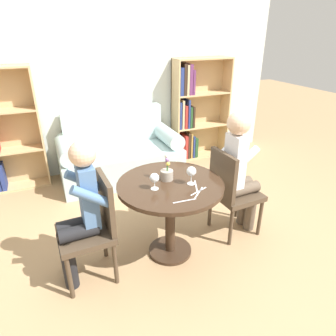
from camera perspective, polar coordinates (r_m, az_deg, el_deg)
The scene contains 16 objects.
ground_plane at distance 2.94m, azimuth 0.40°, elevation -15.57°, with size 16.00×16.00×0.00m, color tan.
back_wall at distance 4.34m, azimuth -11.61°, elevation 17.10°, with size 5.20×0.05×2.70m.
round_table at distance 2.60m, azimuth 0.44°, elevation -5.85°, with size 0.91×0.91×0.73m.
couch at distance 4.20m, azimuth -9.13°, elevation 2.31°, with size 1.61×0.80×0.92m.
bookshelf_right at distance 4.74m, azimuth 4.73°, elevation 10.53°, with size 0.90×0.28×1.53m.
chair_left at distance 2.50m, azimuth -14.00°, elevation -10.45°, with size 0.43×0.43×0.90m.
chair_right at distance 2.98m, azimuth 11.94°, elevation -4.04°, with size 0.44×0.44×0.90m.
person_left at distance 2.41m, azimuth -16.48°, elevation -8.01°, with size 0.43×0.35×1.21m.
person_right at distance 2.94m, azimuth 13.56°, elevation -0.41°, with size 0.43×0.35×1.26m.
wine_glass_left at distance 2.40m, azimuth -2.60°, elevation -1.97°, with size 0.08×0.08×0.14m.
wine_glass_right at distance 2.47m, azimuth 4.47°, elevation -0.72°, with size 0.08×0.08×0.16m.
flower_vase at distance 2.56m, azimuth -0.22°, elevation -0.90°, with size 0.11×0.11×0.24m.
knife_left_setting at distance 2.28m, azimuth 3.19°, elevation -6.27°, with size 0.19×0.02×0.00m.
fork_left_setting at distance 2.49m, azimuth 5.36°, elevation -3.41°, with size 0.08×0.18×0.00m.
knife_right_setting at distance 2.42m, azimuth 5.84°, elevation -4.44°, with size 0.18×0.08×0.00m.
fork_right_setting at distance 2.40m, azimuth 5.89°, elevation -4.65°, with size 0.15×0.14×0.00m.
Camera 1 is at (-0.90, -2.04, 1.92)m, focal length 32.00 mm.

